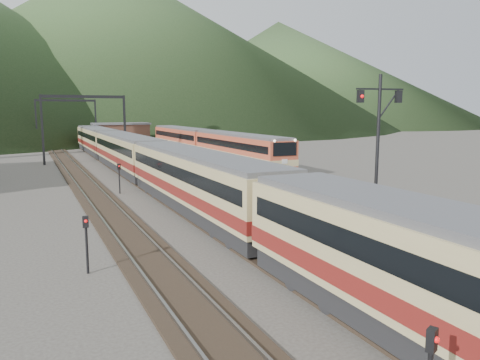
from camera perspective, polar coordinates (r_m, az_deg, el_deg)
name	(u,v)px	position (r m, az deg, el deg)	size (l,w,h in m)	color
track_main	(139,177)	(44.34, -12.24, 0.31)	(2.60, 200.00, 0.23)	black
track_far	(82,181)	(43.55, -18.67, -0.09)	(2.60, 200.00, 0.23)	black
track_second	(250,171)	(48.11, 1.24, 1.14)	(2.60, 200.00, 0.23)	black
platform	(203,172)	(43.93, -4.54, 0.97)	(8.00, 100.00, 1.00)	gray
gantry_near	(84,116)	(58.25, -18.44, 7.44)	(9.55, 0.25, 8.00)	black
gantry_far	(66,114)	(83.14, -20.41, 7.55)	(9.55, 0.25, 8.00)	black
station_shed	(121,132)	(82.34, -14.30, 5.71)	(9.40, 4.40, 3.10)	#543427
hill_b	(109,43)	(238.24, -15.63, 15.78)	(220.00, 220.00, 75.00)	#2E4B24
hill_c	(278,73)	(244.81, 4.63, 12.92)	(160.00, 160.00, 50.00)	#2E4B24
main_train	(153,161)	(38.80, -10.56, 2.25)	(3.08, 84.33, 3.76)	tan
second_train	(206,144)	(59.48, -4.11, 4.40)	(2.88, 39.23, 3.52)	#BE4E33
signal_mast	(378,138)	(20.23, 16.46, 4.88)	(2.19, 0.43, 6.71)	black
short_signal_b	(119,174)	(36.32, -14.51, 0.67)	(0.26, 0.23, 2.27)	black
short_signal_c	(86,237)	(18.96, -18.23, -6.59)	(0.24, 0.19, 2.27)	black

